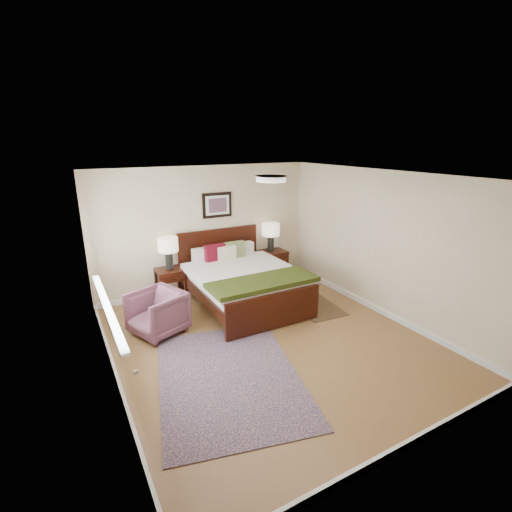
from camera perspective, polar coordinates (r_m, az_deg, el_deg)
name	(u,v)px	position (r m, az deg, el deg)	size (l,w,h in m)	color
floor	(269,340)	(5.88, 2.02, -12.83)	(5.00, 5.00, 0.00)	olive
back_wall	(206,229)	(7.53, -7.69, 4.12)	(4.50, 0.04, 2.50)	beige
front_wall	(415,343)	(3.64, 23.33, -12.17)	(4.50, 0.04, 2.50)	beige
left_wall	(105,293)	(4.69, -22.27, -5.36)	(0.04, 5.00, 2.50)	beige
right_wall	(382,244)	(6.75, 18.77, 1.80)	(0.04, 5.00, 2.50)	beige
ceiling	(271,176)	(5.10, 2.32, 12.22)	(4.50, 5.00, 0.02)	white
window	(100,266)	(5.31, -22.83, -1.36)	(0.11, 2.72, 1.32)	silver
door	(141,391)	(3.24, -17.25, -19.18)	(0.06, 1.00, 2.18)	silver
ceil_fixture	(271,178)	(5.10, 2.31, 11.83)	(0.44, 0.44, 0.08)	white
bed	(242,276)	(6.85, -2.12, -3.12)	(1.86, 2.26, 1.22)	black
wall_art	(217,205)	(7.50, -5.98, 7.80)	(0.62, 0.05, 0.50)	black
nightstand_left	(170,275)	(7.26, -13.03, -2.94)	(0.52, 0.46, 0.61)	black
nightstand_right	(271,263)	(8.15, 2.28, -1.02)	(0.65, 0.49, 0.65)	black
lamp_left	(168,247)	(7.11, -13.38, 1.36)	(0.38, 0.38, 0.61)	black
lamp_right	(271,232)	(7.96, 2.29, 3.78)	(0.38, 0.38, 0.61)	black
armchair	(157,313)	(6.13, -14.94, -8.45)	(0.75, 0.77, 0.70)	brown
rug_persian	(229,376)	(5.10, -4.19, -18.00)	(1.77, 2.50, 0.01)	#0E0F46
rug_navy	(316,306)	(7.04, 9.17, -7.66)	(0.73, 1.10, 0.01)	black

